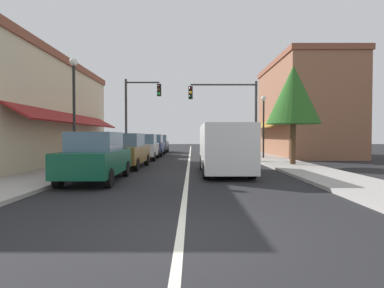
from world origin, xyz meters
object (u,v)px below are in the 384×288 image
at_px(parked_car_second_left, 128,151).
at_px(traffic_signal_left_corner, 139,107).
at_px(parked_car_third_left, 146,147).
at_px(van_in_lane, 226,147).
at_px(street_lamp_left_near, 76,96).
at_px(tree_right_near, 295,95).
at_px(traffic_signal_mast_arm, 234,106).
at_px(street_lamp_right_mid, 265,116).
at_px(parked_car_nearest_left, 98,157).
at_px(parked_car_distant_left, 161,144).
at_px(parked_car_far_left, 154,145).

xyz_separation_m(parked_car_second_left, traffic_signal_left_corner, (-0.78, 7.28, 2.99)).
height_order(parked_car_third_left, van_in_lane, van_in_lane).
bearing_deg(street_lamp_left_near, tree_right_near, 15.26).
bearing_deg(tree_right_near, traffic_signal_left_corner, 146.16).
distance_m(parked_car_second_left, tree_right_near, 9.33).
height_order(parked_car_second_left, traffic_signal_mast_arm, traffic_signal_mast_arm).
bearing_deg(street_lamp_right_mid, traffic_signal_left_corner, 169.48).
relative_size(parked_car_nearest_left, parked_car_third_left, 1.00).
distance_m(street_lamp_left_near, street_lamp_right_mid, 12.75).
height_order(parked_car_distant_left, traffic_signal_left_corner, traffic_signal_left_corner).
bearing_deg(street_lamp_left_near, parked_car_nearest_left, -54.86).
height_order(parked_car_nearest_left, tree_right_near, tree_right_near).
relative_size(parked_car_third_left, traffic_signal_left_corner, 0.70).
distance_m(van_in_lane, street_lamp_right_mid, 8.87).
xyz_separation_m(parked_car_third_left, traffic_signal_left_corner, (-0.83, 1.82, 2.99)).
height_order(van_in_lane, traffic_signal_mast_arm, traffic_signal_mast_arm).
relative_size(parked_car_distant_left, street_lamp_left_near, 0.82).
bearing_deg(parked_car_nearest_left, parked_car_distant_left, 88.48).
distance_m(traffic_signal_left_corner, tree_right_near, 11.54).
distance_m(parked_car_third_left, street_lamp_right_mid, 8.58).
bearing_deg(traffic_signal_left_corner, parked_car_third_left, -65.64).
xyz_separation_m(parked_car_nearest_left, street_lamp_right_mid, (8.43, 10.15, 2.14)).
height_order(van_in_lane, street_lamp_left_near, street_lamp_left_near).
xyz_separation_m(parked_car_second_left, van_in_lane, (4.76, -2.30, 0.27)).
distance_m(parked_car_far_left, tree_right_near, 12.70).
relative_size(parked_car_nearest_left, traffic_signal_left_corner, 0.70).
height_order(parked_car_second_left, van_in_lane, van_in_lane).
distance_m(parked_car_second_left, parked_car_far_left, 9.61).
xyz_separation_m(parked_car_distant_left, street_lamp_left_near, (-1.87, -17.08, 2.51)).
xyz_separation_m(parked_car_far_left, parked_car_distant_left, (-0.07, 5.42, 0.00)).
bearing_deg(tree_right_near, traffic_signal_mast_arm, 115.54).
bearing_deg(parked_car_far_left, street_lamp_right_mid, -25.82).
relative_size(parked_car_nearest_left, parked_car_second_left, 1.00).
bearing_deg(parked_car_third_left, tree_right_near, -28.87).
bearing_deg(traffic_signal_left_corner, tree_right_near, -33.84).
bearing_deg(street_lamp_right_mid, traffic_signal_mast_arm, 163.72).
height_order(traffic_signal_left_corner, street_lamp_right_mid, traffic_signal_left_corner).
bearing_deg(traffic_signal_left_corner, parked_car_second_left, -83.86).
bearing_deg(parked_car_second_left, parked_car_nearest_left, -89.45).
bearing_deg(tree_right_near, parked_car_far_left, 134.86).
height_order(parked_car_second_left, tree_right_near, tree_right_near).
height_order(street_lamp_left_near, tree_right_near, tree_right_near).
relative_size(parked_car_far_left, street_lamp_right_mid, 0.92).
distance_m(parked_car_nearest_left, street_lamp_right_mid, 13.37).
height_order(parked_car_nearest_left, street_lamp_right_mid, street_lamp_right_mid).
bearing_deg(tree_right_near, parked_car_distant_left, 121.79).
bearing_deg(traffic_signal_mast_arm, traffic_signal_left_corner, 171.25).
distance_m(parked_car_second_left, street_lamp_right_mid, 10.27).
bearing_deg(street_lamp_right_mid, tree_right_near, -84.53).
relative_size(parked_car_distant_left, traffic_signal_mast_arm, 0.74).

